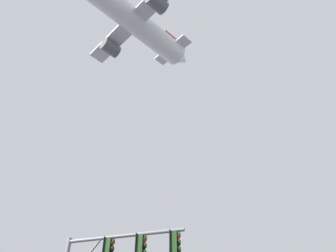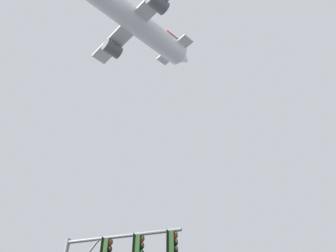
# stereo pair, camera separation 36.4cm
# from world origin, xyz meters

# --- Properties ---
(airplane) EXTENTS (17.23, 21.58, 6.69)m
(airplane) POSITION_xyz_m (-9.11, 21.42, 42.32)
(airplane) COLOR white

